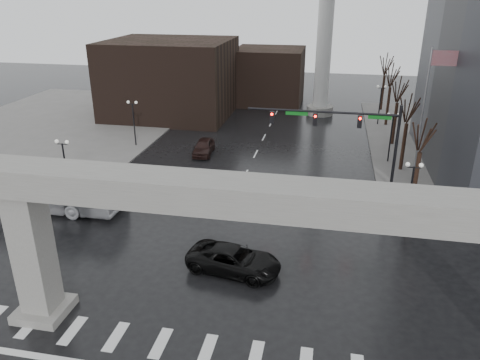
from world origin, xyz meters
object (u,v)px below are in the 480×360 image
(pickup_truck, at_px, (234,260))
(city_bus, at_px, (39,185))
(signal_mast_arm, at_px, (349,130))
(far_car, at_px, (204,147))

(pickup_truck, height_order, city_bus, city_bus)
(signal_mast_arm, relative_size, pickup_truck, 2.07)
(city_bus, bearing_deg, signal_mast_arm, -72.66)
(city_bus, height_order, far_car, city_bus)
(signal_mast_arm, relative_size, city_bus, 0.89)
(signal_mast_arm, xyz_separation_m, pickup_truck, (-6.71, -12.83, -5.01))
(city_bus, bearing_deg, pickup_truck, -108.05)
(signal_mast_arm, height_order, far_car, signal_mast_arm)
(signal_mast_arm, distance_m, far_car, 17.26)
(signal_mast_arm, height_order, city_bus, signal_mast_arm)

